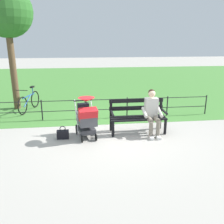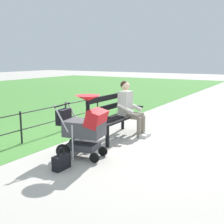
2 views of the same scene
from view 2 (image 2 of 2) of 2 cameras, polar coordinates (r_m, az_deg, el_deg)
ground_plane at (r=5.88m, az=-2.67°, el=-6.87°), size 60.00×60.00×0.00m
park_bench at (r=6.44m, az=0.23°, el=-0.49°), size 1.60×0.60×0.96m
person_on_bench at (r=6.62m, az=3.54°, el=1.13°), size 0.53×0.74×1.28m
stroller at (r=5.07m, az=-5.59°, el=-2.82°), size 0.64×0.95×1.15m
handbag at (r=4.72m, az=-10.23°, el=-9.91°), size 0.32×0.14×0.37m
park_fence at (r=6.70m, az=-13.37°, el=-1.27°), size 7.23×0.04×0.70m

